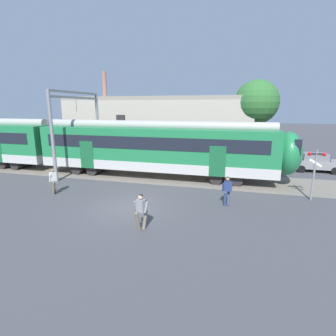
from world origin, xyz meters
name	(u,v)px	position (x,y,z in m)	size (l,w,h in m)	color
ground_plane	(129,207)	(0.00, 0.00, 0.00)	(160.00, 160.00, 0.00)	#424247
track_bed	(37,168)	(-11.60, 6.52, 0.01)	(80.00, 4.40, 0.01)	slate
pedestrian_white	(53,179)	(-5.37, 0.79, 0.96)	(0.54, 0.66, 1.67)	#6B6051
pedestrian_grey	(141,209)	(1.64, -2.39, 0.99)	(0.63, 0.59, 1.67)	#6B6051
pedestrian_navy	(227,189)	(5.18, 1.52, 0.96)	(0.53, 0.65, 1.67)	navy
parked_car_grey	(316,162)	(12.10, 11.51, 0.78)	(4.05, 1.85, 1.54)	gray
catenary_gantry	(77,120)	(-7.14, 6.52, 4.31)	(0.24, 6.64, 6.53)	gray
crossing_signal	(315,167)	(9.94, 3.67, 2.01)	(0.96, 0.22, 3.00)	gray
background_building	(156,126)	(-3.28, 15.78, 3.21)	(20.56, 5.00, 9.20)	#B2A899
street_tree_right	(257,102)	(7.17, 14.72, 5.75)	(4.21, 4.21, 7.87)	brown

